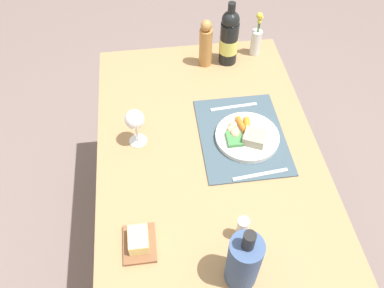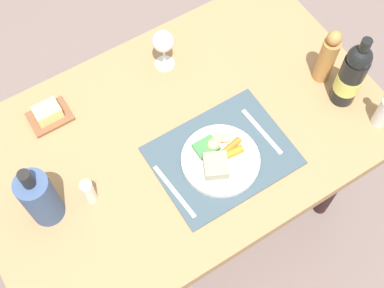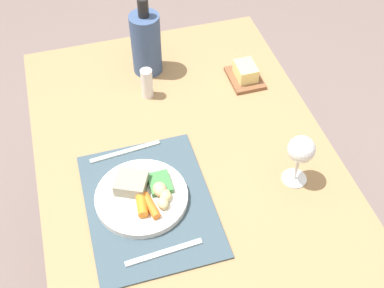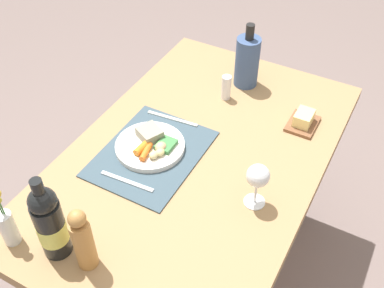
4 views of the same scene
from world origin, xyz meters
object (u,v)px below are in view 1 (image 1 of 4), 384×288
Objects in this scene: dinner_plate at (247,136)px; wine_glass at (135,121)px; dining_table at (209,168)px; pepper_mill at (206,44)px; butter_dish at (139,241)px; knife at (234,107)px; salt_shaker at (242,229)px; wine_bottle at (229,38)px; flower_vase at (256,39)px; cooler_bottle at (244,261)px; fork at (260,175)px.

dinner_plate is 1.53× the size of wine_glass.
dining_table is 0.55m from pepper_mill.
butter_dish is at bearing 158.33° from pepper_mill.
knife is (0.17, 0.01, -0.01)m from dinner_plate.
salt_shaker is (-0.01, -0.32, 0.03)m from butter_dish.
knife is 0.86× the size of pepper_mill.
butter_dish is 0.32m from salt_shaker.
wine_bottle reaches higher than pepper_mill.
salt_shaker is 0.45× the size of pepper_mill.
pepper_mill is at bearing 100.66° from flower_vase.
wine_glass reaches higher than knife.
wine_bottle is (0.84, -0.43, 0.10)m from butter_dish.
dining_table is 9.99× the size of butter_dish.
wine_glass is (-0.46, 0.55, 0.04)m from flower_vase.
cooler_bottle is (-0.12, 0.03, 0.06)m from salt_shaker.
fork is 0.64m from pepper_mill.
butter_dish is at bearing 178.21° from wine_glass.
salt_shaker is at bearing -172.01° from dining_table.
salt_shaker is 0.14m from cooler_bottle.
flower_vase is 0.24m from pepper_mill.
wine_glass is 0.71× the size of pepper_mill.
pepper_mill is at bearing -0.96° from salt_shaker.
knife is at bearing -31.50° from dining_table.
salt_shaker is at bearing -13.00° from cooler_bottle.
wine_bottle reaches higher than butter_dish.
pepper_mill reaches higher than fork.
salt_shaker is 0.38× the size of cooler_bottle.
dinner_plate is 0.48m from pepper_mill.
knife is 0.32m from wine_bottle.
fork is at bearing -27.79° from salt_shaker.
dining_table is at bearing 2.32° from cooler_bottle.
knife is 0.38m from flower_vase.
wine_bottle is at bearing -44.89° from wine_glass.
butter_dish is (-0.54, 0.40, 0.01)m from knife.
knife is at bearing -8.89° from salt_shaker.
dining_table is at bearing -39.91° from butter_dish.
fork is 0.48m from butter_dish.
cooler_bottle is at bearing 167.00° from salt_shaker.
butter_dish is at bearing 110.20° from fork.
wine_bottle reaches higher than dining_table.
wine_bottle reaches higher than flower_vase.
dinner_plate is 0.17m from knife.
salt_shaker is (-0.22, 0.11, 0.04)m from fork.
cooler_bottle reaches higher than wine_glass.
fork is at bearing -175.59° from dinner_plate.
flower_vase is at bearing -16.40° from dinner_plate.
cooler_bottle reaches higher than fork.
fork is (-0.17, -0.01, -0.01)m from dinner_plate.
flower_vase is 0.81× the size of cooler_bottle.
knife is at bearing 4.94° from dinner_plate.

